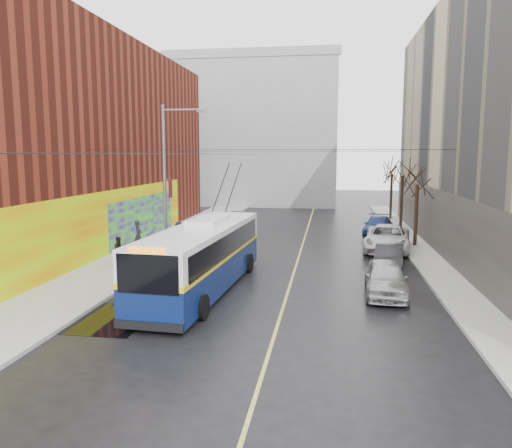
# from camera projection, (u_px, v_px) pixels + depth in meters

# --- Properties ---
(ground) EXTENTS (140.00, 140.00, 0.00)m
(ground) POSITION_uv_depth(u_px,v_px,m) (240.00, 317.00, 19.07)
(ground) COLOR black
(ground) RESTS_ON ground
(sidewalk_left) EXTENTS (4.00, 60.00, 0.15)m
(sidewalk_left) POSITION_uv_depth(u_px,v_px,m) (151.00, 250.00, 31.98)
(sidewalk_left) COLOR gray
(sidewalk_left) RESTS_ON ground
(sidewalk_right) EXTENTS (2.00, 60.00, 0.15)m
(sidewalk_right) POSITION_uv_depth(u_px,v_px,m) (426.00, 258.00, 29.51)
(sidewalk_right) COLOR gray
(sidewalk_right) RESTS_ON ground
(lane_line) EXTENTS (0.12, 50.00, 0.01)m
(lane_line) POSITION_uv_depth(u_px,v_px,m) (301.00, 250.00, 32.57)
(lane_line) COLOR #BFB74C
(lane_line) RESTS_ON ground
(building_left) EXTENTS (12.11, 36.00, 14.00)m
(building_left) POSITION_uv_depth(u_px,v_px,m) (47.00, 142.00, 34.13)
(building_left) COLOR #591C11
(building_left) RESTS_ON ground
(building_far) EXTENTS (20.50, 12.10, 18.00)m
(building_far) POSITION_uv_depth(u_px,v_px,m) (257.00, 132.00, 62.76)
(building_far) COLOR gray
(building_far) RESTS_ON ground
(streetlight_pole) EXTENTS (2.65, 0.60, 9.00)m
(streetlight_pole) POSITION_uv_depth(u_px,v_px,m) (167.00, 177.00, 29.09)
(streetlight_pole) COLOR slate
(streetlight_pole) RESTS_ON ground
(catenary_wires) EXTENTS (18.00, 60.00, 0.22)m
(catenary_wires) POSITION_uv_depth(u_px,v_px,m) (242.00, 153.00, 33.04)
(catenary_wires) COLOR black
(tree_near) EXTENTS (3.20, 3.20, 6.40)m
(tree_near) POSITION_uv_depth(u_px,v_px,m) (418.00, 173.00, 32.75)
(tree_near) COLOR black
(tree_near) RESTS_ON ground
(tree_mid) EXTENTS (3.20, 3.20, 6.68)m
(tree_mid) POSITION_uv_depth(u_px,v_px,m) (403.00, 166.00, 39.57)
(tree_mid) COLOR black
(tree_mid) RESTS_ON ground
(tree_far) EXTENTS (3.20, 3.20, 6.57)m
(tree_far) POSITION_uv_depth(u_px,v_px,m) (392.00, 165.00, 46.44)
(tree_far) COLOR black
(tree_far) RESTS_ON ground
(puddle) EXTENTS (2.74, 3.83, 0.01)m
(puddle) POSITION_uv_depth(u_px,v_px,m) (113.00, 319.00, 18.91)
(puddle) COLOR black
(puddle) RESTS_ON ground
(pigeons_flying) EXTENTS (2.68, 2.48, 1.54)m
(pigeons_flying) POSITION_uv_depth(u_px,v_px,m) (231.00, 133.00, 28.35)
(pigeons_flying) COLOR slate
(trolleybus) EXTENTS (3.40, 12.16, 5.70)m
(trolleybus) POSITION_uv_depth(u_px,v_px,m) (202.00, 256.00, 22.63)
(trolleybus) COLOR #091747
(trolleybus) RESTS_ON ground
(parked_car_a) EXTENTS (2.05, 4.61, 1.54)m
(parked_car_a) POSITION_uv_depth(u_px,v_px,m) (386.00, 278.00, 21.95)
(parked_car_a) COLOR #A2A3A7
(parked_car_a) RESTS_ON ground
(parked_car_b) EXTENTS (2.03, 4.35, 1.38)m
(parked_car_b) POSITION_uv_depth(u_px,v_px,m) (389.00, 258.00, 26.61)
(parked_car_b) COLOR #242426
(parked_car_b) RESTS_ON ground
(parked_car_c) EXTENTS (3.58, 6.32, 1.66)m
(parked_car_c) POSITION_uv_depth(u_px,v_px,m) (387.00, 238.00, 31.99)
(parked_car_c) COLOR silver
(parked_car_c) RESTS_ON ground
(parked_car_d) EXTENTS (2.84, 5.38, 1.49)m
(parked_car_d) POSITION_uv_depth(u_px,v_px,m) (378.00, 226.00, 37.94)
(parked_car_d) COLOR navy
(parked_car_d) RESTS_ON ground
(following_car) EXTENTS (2.61, 5.12, 1.67)m
(following_car) POSITION_uv_depth(u_px,v_px,m) (237.00, 221.00, 40.37)
(following_car) COLOR #A2A3A7
(following_car) RESTS_ON ground
(pedestrian_a) EXTENTS (0.52, 0.74, 1.89)m
(pedestrian_a) POSITION_uv_depth(u_px,v_px,m) (138.00, 235.00, 31.62)
(pedestrian_a) COLOR black
(pedestrian_a) RESTS_ON sidewalk_left
(pedestrian_b) EXTENTS (0.94, 0.95, 1.55)m
(pedestrian_b) POSITION_uv_depth(u_px,v_px,m) (119.00, 251.00, 27.33)
(pedestrian_b) COLOR black
(pedestrian_b) RESTS_ON sidewalk_left
(pedestrian_c) EXTENTS (0.99, 1.22, 1.64)m
(pedestrian_c) POSITION_uv_depth(u_px,v_px,m) (179.00, 234.00, 32.85)
(pedestrian_c) COLOR black
(pedestrian_c) RESTS_ON sidewalk_left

